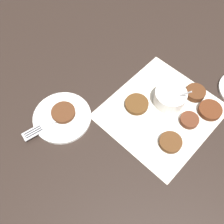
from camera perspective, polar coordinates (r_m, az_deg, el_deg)
ground_plane at (r=0.87m, az=10.02°, el=1.38°), size 4.00×4.00×0.00m
napkin at (r=0.86m, az=10.61°, el=0.01°), size 0.35×0.32×0.00m
sauce_bowl at (r=0.86m, az=12.52°, el=3.16°), size 0.11×0.10×0.09m
fritter_0 at (r=0.85m, az=5.39°, el=1.72°), size 0.08×0.08×0.02m
fritter_1 at (r=0.91m, az=17.66°, el=4.03°), size 0.07×0.07×0.02m
fritter_2 at (r=0.89m, az=20.56°, el=0.40°), size 0.07×0.07×0.02m
fritter_3 at (r=0.85m, az=16.47°, el=-1.69°), size 0.06×0.06×0.02m
fritter_4 at (r=0.80m, az=12.62°, el=-6.44°), size 0.07×0.07×0.02m
serving_plate at (r=0.84m, az=-10.81°, el=-1.01°), size 0.18×0.18×0.02m
fritter_on_plate at (r=0.83m, az=-10.56°, el=-0.07°), size 0.08×0.08×0.01m
fork at (r=0.82m, az=-14.61°, el=-3.06°), size 0.18×0.06×0.00m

